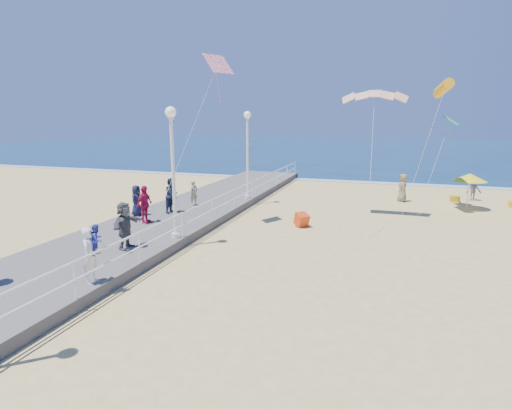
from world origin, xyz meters
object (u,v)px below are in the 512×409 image
(lamp_post_far, at_px, (247,146))
(box_kite, at_px, (302,221))
(beach_umbrella, at_px, (470,177))
(spectator_6, at_px, (194,193))
(woman_holding_toddler, at_px, (91,255))
(spectator_3, at_px, (144,204))
(spectator_4, at_px, (137,200))
(toddler_held, at_px, (97,240))
(beach_walker_c, at_px, (403,188))
(spectator_5, at_px, (125,225))
(beach_chair_left, at_px, (455,199))
(beach_walker_a, at_px, (474,189))
(spectator_7, at_px, (172,195))
(lamp_post_mid, at_px, (173,159))

(lamp_post_far, height_order, box_kite, lamp_post_far)
(lamp_post_far, bearing_deg, beach_umbrella, 12.16)
(spectator_6, bearing_deg, woman_holding_toddler, -144.04)
(lamp_post_far, distance_m, spectator_3, 8.07)
(lamp_post_far, distance_m, spectator_4, 7.63)
(toddler_held, relative_size, beach_walker_c, 0.52)
(spectator_4, bearing_deg, spectator_6, -31.45)
(spectator_3, distance_m, beach_walker_c, 16.33)
(spectator_5, bearing_deg, woman_holding_toddler, -162.67)
(beach_walker_c, bearing_deg, spectator_3, -57.07)
(lamp_post_far, relative_size, toddler_held, 5.63)
(box_kite, distance_m, beach_chair_left, 12.30)
(beach_walker_c, bearing_deg, beach_chair_left, 96.46)
(lamp_post_far, distance_m, beach_chair_left, 13.87)
(spectator_4, bearing_deg, toddler_held, -156.88)
(beach_walker_c, distance_m, beach_umbrella, 3.93)
(woman_holding_toddler, distance_m, beach_chair_left, 22.72)
(spectator_3, distance_m, spectator_5, 3.87)
(spectator_4, relative_size, beach_umbrella, 0.74)
(spectator_5, bearing_deg, toddler_held, -159.27)
(spectator_6, xyz_separation_m, beach_walker_a, (15.88, 8.72, -0.36))
(spectator_6, relative_size, beach_walker_a, 0.95)
(spectator_4, xyz_separation_m, spectator_7, (1.36, 1.20, 0.13))
(toddler_held, relative_size, spectator_3, 0.53)
(lamp_post_mid, xyz_separation_m, spectator_5, (-1.11, -1.81, -2.36))
(lamp_post_far, distance_m, box_kite, 6.90)
(woman_holding_toddler, relative_size, spectator_6, 1.21)
(woman_holding_toddler, height_order, beach_walker_a, woman_holding_toddler)
(toddler_held, height_order, spectator_5, spectator_5)
(spectator_3, distance_m, beach_walker_a, 20.86)
(lamp_post_mid, height_order, box_kite, lamp_post_mid)
(beach_chair_left, bearing_deg, beach_walker_a, 33.49)
(beach_walker_c, height_order, beach_chair_left, beach_walker_c)
(spectator_4, xyz_separation_m, beach_umbrella, (16.66, 8.86, 0.72))
(spectator_4, xyz_separation_m, spectator_6, (1.63, 3.16, -0.08))
(spectator_4, xyz_separation_m, spectator_5, (2.75, -4.71, 0.12))
(lamp_post_far, height_order, beach_walker_a, lamp_post_far)
(spectator_3, xyz_separation_m, beach_walker_a, (16.27, 13.04, -0.55))
(spectator_3, bearing_deg, box_kite, -63.11)
(lamp_post_mid, relative_size, spectator_3, 2.97)
(beach_walker_a, xyz_separation_m, box_kite, (-9.34, -9.99, -0.45))
(woman_holding_toddler, xyz_separation_m, beach_walker_a, (13.71, 19.72, -0.52))
(lamp_post_mid, height_order, spectator_7, lamp_post_mid)
(woman_holding_toddler, relative_size, beach_walker_a, 1.15)
(beach_chair_left, bearing_deg, spectator_5, -130.66)
(spectator_3, bearing_deg, spectator_5, -153.90)
(beach_walker_c, xyz_separation_m, beach_umbrella, (3.59, -1.24, 1.01))
(lamp_post_mid, xyz_separation_m, spectator_6, (-2.22, 6.06, -2.55))
(spectator_3, relative_size, box_kite, 2.99)
(spectator_6, bearing_deg, spectator_4, 177.46)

